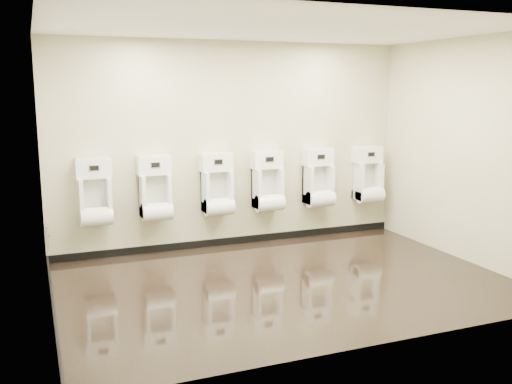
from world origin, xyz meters
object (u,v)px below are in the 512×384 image
at_px(access_panel, 47,235).
at_px(urinal_5, 368,179).
at_px(urinal_3, 268,185).
at_px(urinal_4, 319,182).
at_px(urinal_1, 155,193).
at_px(urinal_0, 95,197).
at_px(urinal_2, 217,189).

height_order(access_panel, urinal_5, urinal_5).
height_order(urinal_3, urinal_4, same).
xyz_separation_m(urinal_1, urinal_5, (3.22, 0.00, 0.00)).
xyz_separation_m(urinal_0, urinal_4, (3.14, 0.00, 0.00)).
bearing_deg(urinal_4, urinal_2, 180.00).
bearing_deg(access_panel, urinal_1, 16.55).
distance_m(urinal_1, urinal_3, 1.58).
relative_size(urinal_1, urinal_2, 1.00).
xyz_separation_m(urinal_0, urinal_1, (0.76, 0.00, 0.00)).
xyz_separation_m(urinal_1, urinal_3, (1.58, 0.00, 0.00)).
bearing_deg(urinal_5, urinal_0, 180.00).
xyz_separation_m(urinal_3, urinal_5, (1.64, 0.00, 0.00)).
bearing_deg(urinal_3, access_panel, -172.19).
bearing_deg(urinal_3, urinal_1, 180.00).
bearing_deg(urinal_4, urinal_1, 180.00).
height_order(access_panel, urinal_2, urinal_2).
bearing_deg(urinal_5, urinal_3, 180.00).
distance_m(access_panel, urinal_1, 1.46).
height_order(urinal_1, urinal_4, same).
relative_size(urinal_3, urinal_5, 1.00).
bearing_deg(urinal_1, access_panel, -163.45).
distance_m(urinal_0, urinal_2, 1.60).
height_order(urinal_0, urinal_1, same).
height_order(urinal_2, urinal_4, same).
bearing_deg(urinal_0, urinal_3, 0.00).
distance_m(urinal_4, urinal_5, 0.84).
xyz_separation_m(access_panel, urinal_0, (0.60, 0.40, 0.33)).
bearing_deg(urinal_3, urinal_0, 180.00).
height_order(urinal_1, urinal_2, same).
bearing_deg(urinal_0, urinal_4, 0.00).
distance_m(access_panel, urinal_0, 0.80).
bearing_deg(urinal_5, urinal_1, 180.00).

